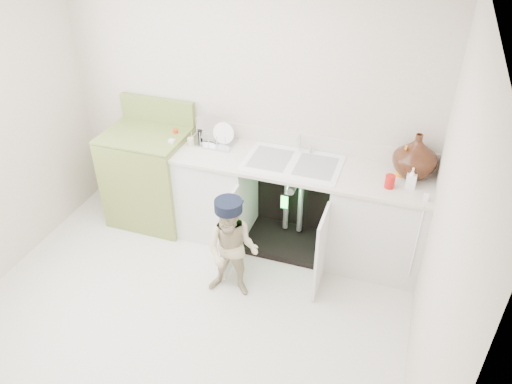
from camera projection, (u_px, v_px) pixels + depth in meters
ground at (184, 318)px, 4.06m from camera, size 3.50×3.50×0.00m
room_shell at (169, 190)px, 3.37m from camera, size 6.00×5.50×1.26m
counter_run at (296, 202)px, 4.59m from camera, size 2.44×1.02×1.28m
avocado_stove at (151, 175)px, 4.96m from camera, size 0.78×0.65×1.21m
repair_worker at (232, 249)px, 4.06m from camera, size 0.58×0.64×0.93m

